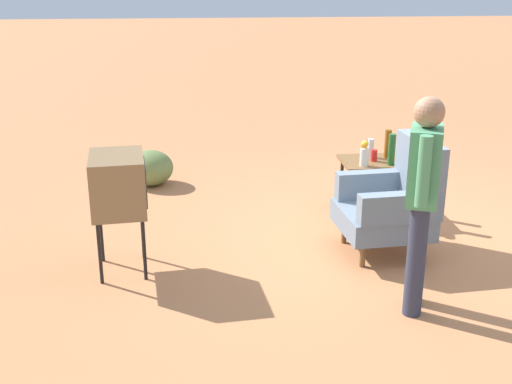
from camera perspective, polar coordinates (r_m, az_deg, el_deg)
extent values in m
plane|color=#C17A4C|center=(6.40, 11.75, -4.11)|extent=(60.00, 60.00, 0.00)
cylinder|color=brown|center=(6.21, 7.76, -3.50)|extent=(0.05, 0.05, 0.22)
cylinder|color=brown|center=(5.75, 9.37, -5.49)|extent=(0.05, 0.05, 0.22)
cylinder|color=brown|center=(6.38, 12.32, -3.13)|extent=(0.05, 0.05, 0.22)
cylinder|color=brown|center=(5.94, 14.24, -5.02)|extent=(0.05, 0.05, 0.22)
cube|color=slate|center=(5.98, 11.05, -2.40)|extent=(0.82, 0.82, 0.20)
cube|color=slate|center=(5.97, 14.18, 1.58)|extent=(0.77, 0.22, 0.64)
cube|color=slate|center=(6.19, 10.14, 0.64)|extent=(0.19, 0.69, 0.26)
cube|color=slate|center=(5.63, 12.35, -1.39)|extent=(0.19, 0.69, 0.26)
cylinder|color=black|center=(7.07, 7.54, 0.80)|extent=(0.04, 0.04, 0.56)
cylinder|color=black|center=(6.66, 8.39, -0.40)|extent=(0.04, 0.04, 0.56)
cylinder|color=black|center=(7.18, 11.02, 0.91)|extent=(0.04, 0.04, 0.56)
cylinder|color=black|center=(6.78, 12.07, -0.27)|extent=(0.04, 0.04, 0.56)
cube|color=brown|center=(6.83, 9.89, 2.61)|extent=(0.56, 0.56, 0.03)
cylinder|color=black|center=(5.46, -9.81, -4.99)|extent=(0.03, 0.03, 0.55)
cylinder|color=black|center=(5.86, -9.96, -3.26)|extent=(0.03, 0.03, 0.55)
cylinder|color=black|center=(5.47, -13.60, -5.23)|extent=(0.03, 0.03, 0.55)
cylinder|color=black|center=(5.87, -13.48, -3.49)|extent=(0.03, 0.03, 0.55)
cube|color=olive|center=(5.48, -12.07, 0.74)|extent=(0.64, 0.50, 0.48)
cube|color=#383D3F|center=(5.48, -9.72, 0.89)|extent=(0.42, 0.05, 0.34)
cylinder|color=#2D3347|center=(5.12, 13.99, -5.07)|extent=(0.14, 0.14, 0.86)
cylinder|color=#2D3347|center=(4.94, 13.90, -5.99)|extent=(0.14, 0.14, 0.86)
cube|color=#4C9366|center=(4.78, 14.61, 2.24)|extent=(0.42, 0.34, 0.56)
cylinder|color=#4C9366|center=(5.01, 14.73, 3.31)|extent=(0.09, 0.09, 0.50)
cylinder|color=#4C9366|center=(4.54, 14.55, 1.74)|extent=(0.09, 0.09, 0.50)
sphere|color=#A37556|center=(4.69, 15.01, 6.81)|extent=(0.22, 0.22, 0.22)
cylinder|color=#1E5623|center=(6.68, 11.86, 3.67)|extent=(0.07, 0.07, 0.32)
cylinder|color=brown|center=(6.94, 11.53, 4.18)|extent=(0.07, 0.07, 0.30)
cylinder|color=red|center=(6.80, 10.35, 3.18)|extent=(0.07, 0.07, 0.12)
cylinder|color=silver|center=(6.93, 10.06, 3.82)|extent=(0.06, 0.06, 0.20)
cylinder|color=silver|center=(6.61, 9.51, 3.03)|extent=(0.09, 0.09, 0.18)
sphere|color=yellow|center=(6.57, 9.57, 4.20)|extent=(0.07, 0.07, 0.07)
sphere|color=#E04C66|center=(6.61, 9.57, 4.29)|extent=(0.07, 0.07, 0.07)
sphere|color=orange|center=(6.54, 9.52, 4.12)|extent=(0.07, 0.07, 0.07)
ellipsoid|color=olive|center=(7.87, -9.28, 2.11)|extent=(0.55, 0.55, 0.42)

